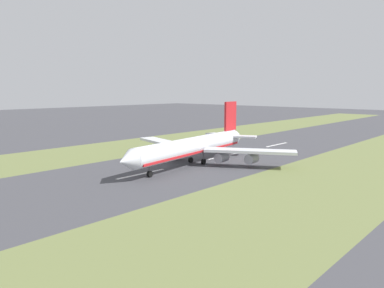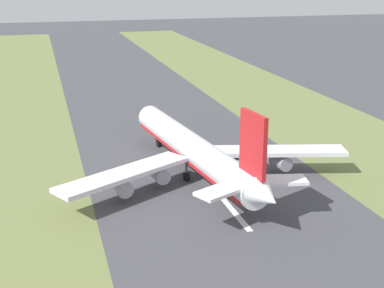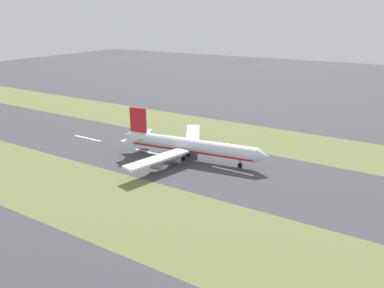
# 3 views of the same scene
# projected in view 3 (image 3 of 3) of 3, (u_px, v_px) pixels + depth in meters

# --- Properties ---
(ground_plane) EXTENTS (800.00, 800.00, 0.00)m
(ground_plane) POSITION_uv_depth(u_px,v_px,m) (178.00, 158.00, 161.12)
(ground_plane) COLOR #424247
(grass_median_west) EXTENTS (40.00, 600.00, 0.01)m
(grass_median_west) POSITION_uv_depth(u_px,v_px,m) (225.00, 132.00, 197.49)
(grass_median_west) COLOR olive
(grass_median_west) RESTS_ON ground
(grass_median_east) EXTENTS (40.00, 600.00, 0.01)m
(grass_median_east) POSITION_uv_depth(u_px,v_px,m) (104.00, 200.00, 124.74)
(grass_median_east) COLOR olive
(grass_median_east) RESTS_ON ground
(centreline_dash_near) EXTENTS (1.20, 18.00, 0.01)m
(centreline_dash_near) POSITION_uv_depth(u_px,v_px,m) (88.00, 138.00, 187.65)
(centreline_dash_near) COLOR silver
(centreline_dash_near) RESTS_ON ground
(centreline_dash_mid) EXTENTS (1.20, 18.00, 0.01)m
(centreline_dash_mid) POSITION_uv_depth(u_px,v_px,m) (151.00, 153.00, 168.06)
(centreline_dash_mid) COLOR silver
(centreline_dash_mid) RESTS_ON ground
(centreline_dash_far) EXTENTS (1.20, 18.00, 0.01)m
(centreline_dash_far) POSITION_uv_depth(u_px,v_px,m) (232.00, 171.00, 148.47)
(centreline_dash_far) COLOR silver
(centreline_dash_far) RESTS_ON ground
(airplane_main_jet) EXTENTS (63.58, 67.14, 20.20)m
(airplane_main_jet) POSITION_uv_depth(u_px,v_px,m) (188.00, 146.00, 158.80)
(airplane_main_jet) COLOR silver
(airplane_main_jet) RESTS_ON ground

